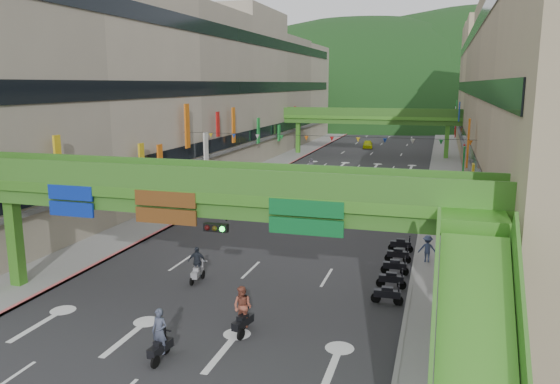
# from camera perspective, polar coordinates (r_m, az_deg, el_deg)

# --- Properties ---
(ground) EXTENTS (320.00, 320.00, 0.00)m
(ground) POSITION_cam_1_polar(r_m,az_deg,el_deg) (22.17, -14.02, -17.88)
(ground) COLOR black
(ground) RESTS_ON ground
(road_slab) EXTENTS (18.00, 140.00, 0.02)m
(road_slab) POSITION_cam_1_polar(r_m,az_deg,el_deg) (68.14, 7.67, 2.17)
(road_slab) COLOR #28282B
(road_slab) RESTS_ON ground
(sidewalk_left) EXTENTS (4.00, 140.00, 0.15)m
(sidewalk_left) POSITION_cam_1_polar(r_m,az_deg,el_deg) (70.63, -1.18, 2.64)
(sidewalk_left) COLOR gray
(sidewalk_left) RESTS_ON ground
(sidewalk_right) EXTENTS (4.00, 140.00, 0.15)m
(sidewalk_right) POSITION_cam_1_polar(r_m,az_deg,el_deg) (67.37, 16.95, 1.73)
(sidewalk_right) COLOR gray
(sidewalk_right) RESTS_ON ground
(curb_left) EXTENTS (0.20, 140.00, 0.18)m
(curb_left) POSITION_cam_1_polar(r_m,az_deg,el_deg) (70.08, 0.30, 2.58)
(curb_left) COLOR #CC5959
(curb_left) RESTS_ON ground
(curb_right) EXTENTS (0.20, 140.00, 0.18)m
(curb_right) POSITION_cam_1_polar(r_m,az_deg,el_deg) (67.37, 15.34, 1.83)
(curb_right) COLOR gray
(curb_right) RESTS_ON ground
(building_row_left) EXTENTS (12.80, 95.00, 19.00)m
(building_row_left) POSITION_cam_1_polar(r_m,az_deg,el_deg) (72.64, -7.28, 10.22)
(building_row_left) COLOR #9E937F
(building_row_left) RESTS_ON ground
(building_row_right) EXTENTS (12.80, 95.00, 19.00)m
(building_row_right) POSITION_cam_1_polar(r_m,az_deg,el_deg) (67.10, 24.29, 9.25)
(building_row_right) COLOR gray
(building_row_right) RESTS_ON ground
(overpass_near) EXTENTS (28.00, 12.27, 7.10)m
(overpass_near) POSITION_cam_1_polar(r_m,az_deg,el_deg) (24.41, -6.33, -1.75)
(overpass_near) COLOR #4C9E2D
(overpass_near) RESTS_ON ground
(overpass_far) EXTENTS (28.00, 2.20, 7.10)m
(overpass_far) POSITION_cam_1_polar(r_m,az_deg,el_deg) (82.33, 9.41, 7.45)
(overpass_far) COLOR #4C9E2D
(overpass_far) RESTS_ON ground
(hill_left) EXTENTS (168.00, 140.00, 112.00)m
(hill_left) POSITION_cam_1_polar(r_m,az_deg,el_deg) (178.64, 8.43, 7.73)
(hill_left) COLOR #1C4419
(hill_left) RESTS_ON ground
(hill_right) EXTENTS (208.00, 176.00, 128.00)m
(hill_right) POSITION_cam_1_polar(r_m,az_deg,el_deg) (197.37, 20.95, 7.44)
(hill_right) COLOR #1C4419
(hill_right) RESTS_ON ground
(bunting_string) EXTENTS (26.00, 0.36, 0.47)m
(bunting_string) POSITION_cam_1_polar(r_m,az_deg,el_deg) (47.87, 4.10, 5.59)
(bunting_string) COLOR black
(bunting_string) RESTS_ON ground
(scooter_rider_near) EXTENTS (0.71, 1.60, 2.16)m
(scooter_rider_near) POSITION_cam_1_polar(r_m,az_deg,el_deg) (22.40, -12.44, -14.55)
(scooter_rider_near) COLOR black
(scooter_rider_near) RESTS_ON ground
(scooter_rider_mid) EXTENTS (1.00, 1.59, 2.17)m
(scooter_rider_mid) POSITION_cam_1_polar(r_m,az_deg,el_deg) (24.03, -3.93, -12.17)
(scooter_rider_mid) COLOR black
(scooter_rider_mid) RESTS_ON ground
(scooter_rider_left) EXTENTS (1.02, 1.60, 2.01)m
(scooter_rider_left) POSITION_cam_1_polar(r_m,az_deg,el_deg) (30.26, -8.67, -7.51)
(scooter_rider_left) COLOR gray
(scooter_rider_left) RESTS_ON ground
(scooter_rider_far) EXTENTS (0.88, 1.60, 2.00)m
(scooter_rider_far) POSITION_cam_1_polar(r_m,az_deg,el_deg) (64.63, 3.28, 2.65)
(scooter_rider_far) COLOR maroon
(scooter_rider_far) RESTS_ON ground
(parked_scooter_row) EXTENTS (1.60, 9.35, 1.08)m
(parked_scooter_row) POSITION_cam_1_polar(r_m,az_deg,el_deg) (31.86, 11.92, -7.56)
(parked_scooter_row) COLOR black
(parked_scooter_row) RESTS_ON ground
(car_silver) EXTENTS (1.76, 4.31, 1.39)m
(car_silver) POSITION_cam_1_polar(r_m,az_deg,el_deg) (61.29, 4.73, 1.86)
(car_silver) COLOR #98989E
(car_silver) RESTS_ON ground
(car_yellow) EXTENTS (2.05, 4.13, 1.35)m
(car_yellow) POSITION_cam_1_polar(r_m,az_deg,el_deg) (92.75, 9.15, 4.94)
(car_yellow) COLOR #B8C60F
(car_yellow) RESTS_ON ground
(pedestrian_red) EXTENTS (1.02, 0.89, 1.76)m
(pedestrian_red) POSITION_cam_1_polar(r_m,az_deg,el_deg) (27.52, 19.81, -10.28)
(pedestrian_red) COLOR #9B2C10
(pedestrian_red) RESTS_ON ground
(pedestrian_dark) EXTENTS (1.20, 0.92, 1.89)m
(pedestrian_dark) POSITION_cam_1_polar(r_m,az_deg,el_deg) (26.40, 17.78, -10.92)
(pedestrian_dark) COLOR black
(pedestrian_dark) RESTS_ON ground
(pedestrian_blue) EXTENTS (0.77, 0.51, 1.64)m
(pedestrian_blue) POSITION_cam_1_polar(r_m,az_deg,el_deg) (34.01, 15.14, -5.98)
(pedestrian_blue) COLOR #354164
(pedestrian_blue) RESTS_ON ground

